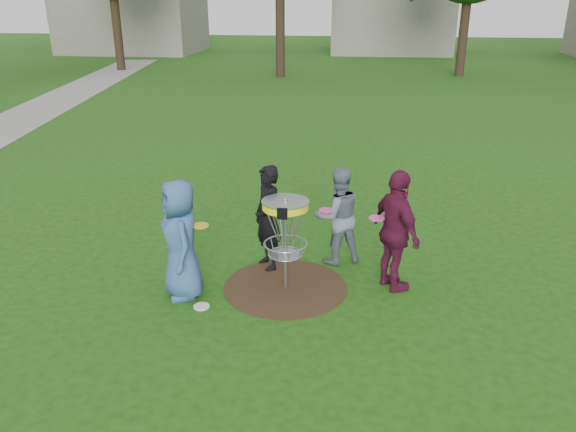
# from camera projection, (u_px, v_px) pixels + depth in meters

# --- Properties ---
(ground) EXTENTS (100.00, 100.00, 0.00)m
(ground) POSITION_uv_depth(u_px,v_px,m) (285.00, 287.00, 8.17)
(ground) COLOR #19470F
(ground) RESTS_ON ground
(dirt_patch) EXTENTS (1.80, 1.80, 0.01)m
(dirt_patch) POSITION_uv_depth(u_px,v_px,m) (285.00, 287.00, 8.16)
(dirt_patch) COLOR #47331E
(dirt_patch) RESTS_ON ground
(player_blue) EXTENTS (0.86, 0.99, 1.70)m
(player_blue) POSITION_uv_depth(u_px,v_px,m) (181.00, 240.00, 7.66)
(player_blue) COLOR #375E99
(player_blue) RESTS_ON ground
(player_black) EXTENTS (0.66, 0.71, 1.64)m
(player_black) POSITION_uv_depth(u_px,v_px,m) (268.00, 218.00, 8.48)
(player_black) COLOR black
(player_black) RESTS_ON ground
(player_grey) EXTENTS (0.92, 0.83, 1.55)m
(player_grey) POSITION_uv_depth(u_px,v_px,m) (338.00, 216.00, 8.67)
(player_grey) COLOR slate
(player_grey) RESTS_ON ground
(player_maroon) EXTENTS (0.89, 1.12, 1.78)m
(player_maroon) POSITION_uv_depth(u_px,v_px,m) (396.00, 232.00, 7.83)
(player_maroon) COLOR #591430
(player_maroon) RESTS_ON ground
(disc_on_grass) EXTENTS (0.22, 0.22, 0.02)m
(disc_on_grass) POSITION_uv_depth(u_px,v_px,m) (202.00, 306.00, 7.65)
(disc_on_grass) COLOR white
(disc_on_grass) RESTS_ON ground
(disc_golf_basket) EXTENTS (0.66, 0.67, 1.38)m
(disc_golf_basket) POSITION_uv_depth(u_px,v_px,m) (285.00, 223.00, 7.79)
(disc_golf_basket) COLOR #9EA0A5
(disc_golf_basket) RESTS_ON ground
(held_discs) EXTENTS (2.60, 1.24, 0.16)m
(held_discs) POSITION_uv_depth(u_px,v_px,m) (295.00, 216.00, 7.99)
(held_discs) COLOR gold
(held_discs) RESTS_ON ground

